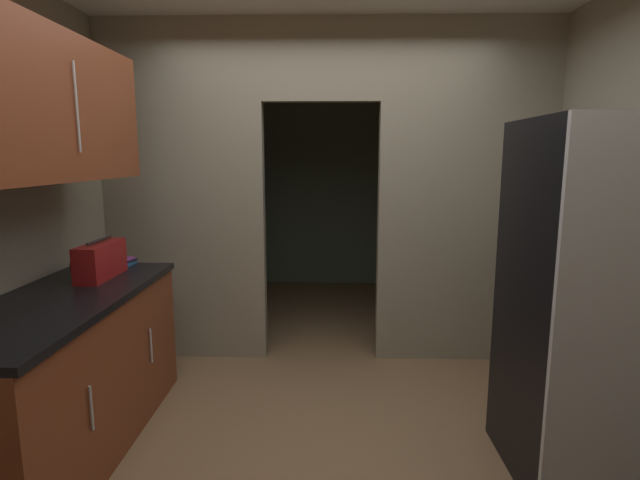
{
  "coord_description": "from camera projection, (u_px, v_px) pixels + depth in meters",
  "views": [
    {
      "loc": [
        0.03,
        -2.42,
        1.63
      ],
      "look_at": [
        -0.03,
        0.44,
        1.15
      ],
      "focal_mm": 27.47,
      "sensor_mm": 36.0,
      "label": 1
    }
  ],
  "objects": [
    {
      "name": "lower_cabinet_run",
      "position": [
        66.0,
        375.0,
        2.69
      ],
      "size": [
        0.68,
        1.76,
        0.89
      ],
      "color": "brown",
      "rests_on": "ground"
    },
    {
      "name": "ground",
      "position": [
        324.0,
        461.0,
        2.66
      ],
      "size": [
        20.0,
        20.0,
        0.0
      ],
      "primitive_type": "plane",
      "color": "brown"
    },
    {
      "name": "kitchen_partition",
      "position": [
        328.0,
        186.0,
        3.84
      ],
      "size": [
        3.52,
        0.12,
        2.66
      ],
      "color": "gray",
      "rests_on": "ground"
    },
    {
      "name": "upper_cabinet_counterside",
      "position": [
        41.0,
        107.0,
        2.45
      ],
      "size": [
        0.36,
        1.58,
        0.74
      ],
      "color": "brown"
    },
    {
      "name": "refrigerator",
      "position": [
        593.0,
        305.0,
        2.42
      ],
      "size": [
        0.72,
        0.78,
        1.81
      ],
      "color": "black",
      "rests_on": "ground"
    },
    {
      "name": "book_stack",
      "position": [
        124.0,
        262.0,
        3.39
      ],
      "size": [
        0.15,
        0.16,
        0.05
      ],
      "color": "#2D609E",
      "rests_on": "lower_cabinet_run"
    },
    {
      "name": "adjoining_room_shell",
      "position": [
        328.0,
        184.0,
        5.56
      ],
      "size": [
        3.52,
        2.48,
        2.66
      ],
      "color": "slate",
      "rests_on": "ground"
    },
    {
      "name": "boombox",
      "position": [
        100.0,
        260.0,
        3.03
      ],
      "size": [
        0.16,
        0.44,
        0.25
      ],
      "color": "maroon",
      "rests_on": "lower_cabinet_run"
    }
  ]
}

